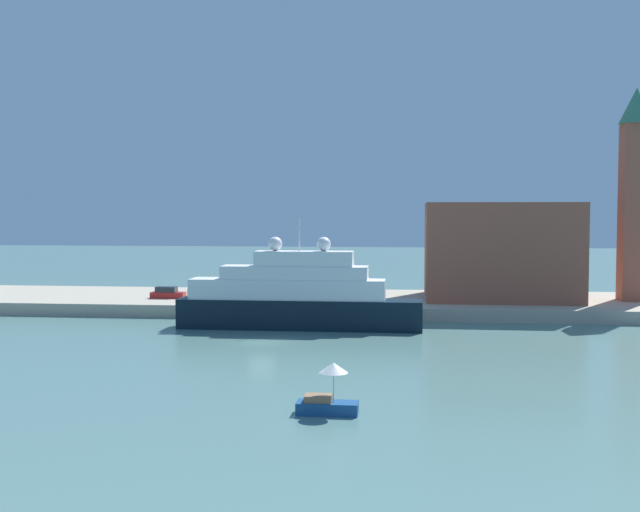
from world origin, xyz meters
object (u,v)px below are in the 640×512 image
(person_figure, at_px, (189,295))
(mooring_bollard, at_px, (347,303))
(harbor_building, at_px, (500,251))
(parked_car, at_px, (168,293))
(small_motorboat, at_px, (328,395))
(large_yacht, at_px, (296,297))
(bell_tower, at_px, (635,186))

(person_figure, height_order, mooring_bollard, person_figure)
(harbor_building, distance_m, parked_car, 42.35)
(small_motorboat, bearing_deg, person_figure, 115.58)
(small_motorboat, relative_size, harbor_building, 0.20)
(harbor_building, bearing_deg, large_yacht, -141.92)
(bell_tower, xyz_separation_m, mooring_bollard, (-34.61, -9.68, -13.80))
(parked_car, bearing_deg, harbor_building, 5.93)
(small_motorboat, relative_size, mooring_bollard, 5.64)
(large_yacht, xyz_separation_m, bell_tower, (39.35, 17.86, 12.29))
(harbor_building, relative_size, parked_car, 4.34)
(small_motorboat, bearing_deg, harbor_building, 73.15)
(small_motorboat, bearing_deg, parked_car, 117.48)
(large_yacht, bearing_deg, harbor_building, 38.08)
(bell_tower, bearing_deg, person_figure, -171.85)
(bell_tower, distance_m, parked_car, 59.51)
(harbor_building, distance_m, person_figure, 39.13)
(bell_tower, relative_size, parked_car, 6.06)
(large_yacht, bearing_deg, mooring_bollard, 59.91)
(parked_car, distance_m, mooring_bollard, 23.91)
(small_motorboat, xyz_separation_m, mooring_bollard, (-2.36, 43.42, 0.68))
(mooring_bollard, bearing_deg, person_figure, 174.25)
(mooring_bollard, bearing_deg, bell_tower, 15.62)
(mooring_bollard, bearing_deg, harbor_building, 28.51)
(small_motorboat, height_order, person_figure, person_figure)
(small_motorboat, bearing_deg, large_yacht, 101.40)
(harbor_building, xyz_separation_m, person_figure, (-37.92, -8.14, -5.18))
(harbor_building, relative_size, person_figure, 10.20)
(small_motorboat, distance_m, mooring_bollard, 43.49)
(harbor_building, height_order, parked_car, harbor_building)
(person_figure, distance_m, mooring_bollard, 19.46)
(mooring_bollard, bearing_deg, large_yacht, -120.09)
(parked_car, distance_m, person_figure, 5.42)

